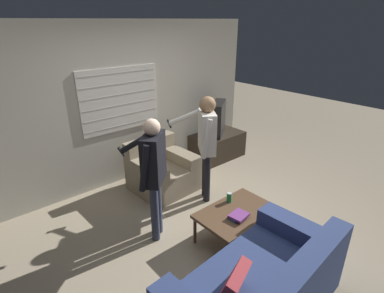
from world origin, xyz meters
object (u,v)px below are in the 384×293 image
(coffee_table, at_px, (237,214))
(person_left_standing, at_px, (153,167))
(soda_can, at_px, (229,197))
(armchair_beige, at_px, (161,171))
(tv, at_px, (218,118))
(person_right_standing, at_px, (206,137))
(book_stack, at_px, (238,216))
(spare_remote, at_px, (271,208))
(couch_blue, at_px, (260,291))

(coffee_table, height_order, person_left_standing, person_left_standing)
(coffee_table, distance_m, soda_can, 0.25)
(armchair_beige, relative_size, soda_can, 7.40)
(tv, bearing_deg, person_right_standing, 1.96)
(book_stack, bearing_deg, spare_remote, -17.15)
(coffee_table, distance_m, person_right_standing, 1.18)
(coffee_table, distance_m, book_stack, 0.14)
(coffee_table, relative_size, person_left_standing, 0.61)
(couch_blue, height_order, book_stack, couch_blue)
(tv, xyz_separation_m, person_right_standing, (-1.19, -0.93, 0.20))
(coffee_table, bearing_deg, person_right_standing, 69.51)
(coffee_table, bearing_deg, soda_can, 68.02)
(person_right_standing, distance_m, spare_remote, 1.31)
(coffee_table, height_order, soda_can, soda_can)
(couch_blue, bearing_deg, soda_can, 52.20)
(armchair_beige, xyz_separation_m, spare_remote, (0.34, -1.85, 0.11))
(tv, distance_m, person_right_standing, 1.53)
(tv, relative_size, spare_remote, 4.77)
(tv, distance_m, person_left_standing, 2.54)
(couch_blue, bearing_deg, person_left_standing, 89.35)
(couch_blue, xyz_separation_m, person_left_standing, (-0.07, 1.54, 0.68))
(spare_remote, bearing_deg, couch_blue, -151.03)
(person_right_standing, xyz_separation_m, book_stack, (-0.43, -1.02, -0.58))
(spare_remote, bearing_deg, soda_can, 120.80)
(couch_blue, xyz_separation_m, armchair_beige, (0.67, 2.46, 0.01))
(person_right_standing, bearing_deg, spare_remote, -144.31)
(tv, xyz_separation_m, book_stack, (-1.62, -1.96, -0.38))
(soda_can, bearing_deg, tv, 48.76)
(book_stack, distance_m, soda_can, 0.35)
(person_left_standing, height_order, person_right_standing, person_right_standing)
(spare_remote, bearing_deg, book_stack, 160.59)
(tv, bearing_deg, armchair_beige, -26.93)
(armchair_beige, distance_m, soda_can, 1.42)
(couch_blue, distance_m, book_stack, 0.95)
(coffee_table, xyz_separation_m, person_right_standing, (0.35, 0.93, 0.65))
(couch_blue, bearing_deg, spare_remote, 27.90)
(coffee_table, distance_m, person_left_standing, 1.17)
(person_left_standing, height_order, spare_remote, person_left_standing)
(tv, bearing_deg, soda_can, 12.54)
(soda_can, bearing_deg, spare_remote, -56.95)
(couch_blue, relative_size, person_left_standing, 1.16)
(coffee_table, xyz_separation_m, book_stack, (-0.08, -0.09, 0.07))
(person_right_standing, bearing_deg, person_left_standing, 137.05)
(person_left_standing, bearing_deg, spare_remote, -81.75)
(tv, bearing_deg, spare_remote, 24.73)
(armchair_beige, distance_m, spare_remote, 1.88)
(couch_blue, height_order, person_left_standing, person_left_standing)
(tv, xyz_separation_m, person_left_standing, (-2.25, -1.17, 0.16))
(person_right_standing, bearing_deg, soda_can, -165.53)
(coffee_table, bearing_deg, spare_remote, -32.17)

